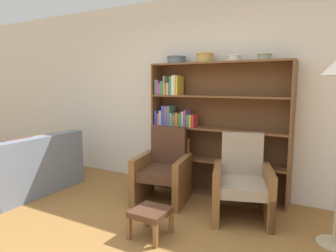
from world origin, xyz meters
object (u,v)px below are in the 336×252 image
armchair_cushioned (242,183)px  footstool (150,214)px  armchair_leather (164,170)px  bowl_olive (234,58)px  bowl_brass (264,56)px  couch (24,171)px  bowl_stoneware (176,59)px  bookshelf (204,130)px  bowl_slate (205,57)px

armchair_cushioned → footstool: size_ratio=2.74×
footstool → armchair_leather: bearing=112.6°
bowl_olive → footstool: bearing=-104.1°
bowl_brass → footstool: bowl_brass is taller
footstool → couch: bearing=175.1°
bowl_stoneware → armchair_cushioned: (1.13, -0.51, -1.47)m
bowl_stoneware → armchair_cushioned: bowl_stoneware is taller
bookshelf → bowl_slate: bowl_slate is taller
bowl_slate → armchair_leather: bowl_slate is taller
bowl_stoneware → armchair_leather: (0.09, -0.51, -1.47)m
armchair_leather → footstool: armchair_leather is taller
bowl_stoneware → bowl_olive: bearing=0.0°
bookshelf → armchair_leather: size_ratio=2.03×
armchair_leather → bookshelf: bearing=-134.3°
bowl_brass → bookshelf: bearing=178.8°
bowl_brass → couch: 3.58m
couch → footstool: 2.25m
bowl_olive → couch: bowl_olive is taller
bowl_stoneware → bookshelf: bearing=2.2°
bowl_olive → bowl_slate: bearing=180.0°
bowl_olive → bowl_brass: 0.38m
couch → armchair_leather: bearing=-69.9°
armchair_cushioned → bowl_slate: bearing=-54.5°
bowl_slate → footstool: bearing=-88.5°
armchair_leather → bowl_slate: bearing=-135.1°
bowl_brass → armchair_leather: 1.91m
bowl_olive → couch: 3.27m
bowl_olive → bowl_brass: (0.38, 0.00, -0.00)m
bookshelf → bowl_brass: bearing=-1.2°
bowl_slate → bowl_olive: bearing=-0.0°
armchair_leather → footstool: 1.01m
armchair_leather → bowl_olive: bearing=-156.4°
bowl_stoneware → armchair_cushioned: bearing=-24.4°
bowl_olive → couch: bearing=-154.6°
bookshelf → bowl_slate: 0.99m
armchair_cushioned → bowl_olive: bearing=-77.8°
couch → footstool: bearing=-96.2°
couch → armchair_cushioned: size_ratio=1.57×
bowl_brass → couch: bowl_brass is taller
couch → armchair_leather: 2.00m
bowl_stoneware → bowl_brass: bearing=0.0°
armchair_leather → armchair_cushioned: (1.04, -0.00, 0.00)m
bookshelf → armchair_leather: (-0.35, -0.53, -0.49)m
bowl_brass → bowl_olive: bearing=-180.0°
bowl_stoneware → footstool: (0.47, -1.43, -1.63)m
bowl_brass → couch: size_ratio=0.12×
bookshelf → bowl_stoneware: bowl_stoneware is taller
bowl_slate → couch: (-2.20, -1.23, -1.58)m
bowl_brass → armchair_leather: size_ratio=0.19×
bowl_stoneware → footstool: bowl_stoneware is taller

